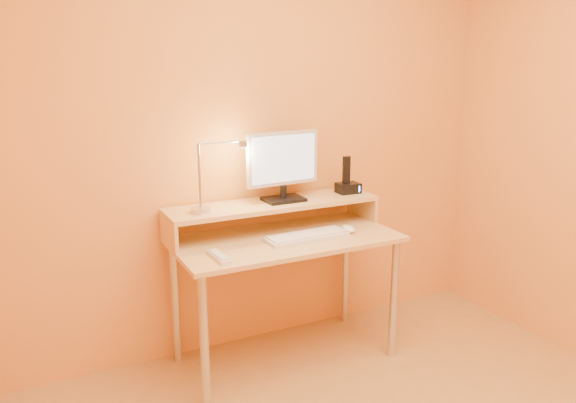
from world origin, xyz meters
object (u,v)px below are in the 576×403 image
keyboard (307,237)px  phone_dock (348,188)px  lamp_base (201,210)px  monitor_panel (283,158)px  mouse (348,229)px  remote_control (219,257)px

keyboard → phone_dock: bearing=28.8°
phone_dock → lamp_base: bearing=-175.4°
phone_dock → monitor_panel: bearing=-178.7°
lamp_base → mouse: bearing=-14.0°
lamp_base → keyboard: size_ratio=0.22×
monitor_panel → mouse: 0.53m
keyboard → mouse: size_ratio=4.13×
phone_dock → mouse: (-0.14, -0.22, -0.17)m
monitor_panel → mouse: bearing=-43.5°
monitor_panel → lamp_base: size_ratio=4.32×
lamp_base → phone_dock: size_ratio=0.77×
lamp_base → mouse: (0.78, -0.19, -0.15)m
monitor_panel → keyboard: bearing=-89.4°
phone_dock → mouse: size_ratio=1.19×
keyboard → remote_control: bearing=-173.1°
monitor_panel → keyboard: (0.02, -0.24, -0.39)m
keyboard → remote_control: size_ratio=2.29×
monitor_panel → mouse: monitor_panel is taller
phone_dock → mouse: bearing=-118.9°
mouse → remote_control: bearing=-167.3°
phone_dock → keyboard: bearing=-147.2°
phone_dock → remote_control: phone_dock is taller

